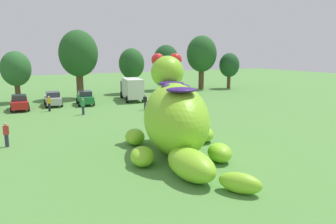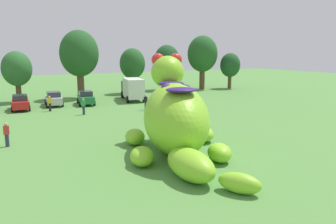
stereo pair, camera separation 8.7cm
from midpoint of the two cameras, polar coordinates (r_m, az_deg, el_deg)
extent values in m
plane|color=#568E42|center=(20.26, 5.01, -8.09)|extent=(160.00, 160.00, 0.00)
ellipsoid|color=#8CD12D|center=(20.76, 1.40, -1.13)|extent=(6.43, 8.89, 4.51)
ellipsoid|color=#8CD12D|center=(23.74, 0.01, 7.03)|extent=(3.11, 3.26, 2.38)
sphere|color=red|center=(23.97, -1.68, 9.19)|extent=(0.95, 0.95, 0.95)
sphere|color=red|center=(24.16, 1.44, 9.20)|extent=(0.95, 0.95, 0.95)
ellipsoid|color=navy|center=(22.21, 0.63, 5.06)|extent=(2.18, 1.96, 0.30)
ellipsoid|color=navy|center=(20.44, 1.43, 4.57)|extent=(2.18, 1.96, 0.30)
ellipsoid|color=navy|center=(18.48, 2.50, 3.92)|extent=(2.18, 1.96, 0.30)
ellipsoid|color=#8CD12D|center=(23.03, -5.74, -4.36)|extent=(1.94, 2.28, 1.10)
ellipsoid|color=#8CD12D|center=(23.78, 6.44, -3.89)|extent=(1.94, 2.28, 1.10)
ellipsoid|color=#8CD12D|center=(18.82, -4.45, -7.79)|extent=(1.94, 2.28, 1.10)
ellipsoid|color=#8CD12D|center=(19.66, 9.18, -7.09)|extent=(1.94, 2.28, 1.10)
ellipsoid|color=#8CD12D|center=(16.80, 4.11, -9.22)|extent=(1.86, 3.64, 1.58)
ellipsoid|color=#8CD12D|center=(15.71, 12.65, -12.12)|extent=(1.92, 2.26, 0.96)
cube|color=red|center=(39.92, -24.50, 1.37)|extent=(1.91, 4.18, 0.80)
cube|color=#2D333D|center=(39.68, -24.58, 2.33)|extent=(1.60, 2.04, 0.60)
cylinder|color=black|center=(41.25, -25.65, 0.98)|extent=(0.27, 0.65, 0.64)
cylinder|color=black|center=(41.24, -23.30, 1.16)|extent=(0.27, 0.65, 0.64)
cylinder|color=black|center=(38.74, -25.69, 0.41)|extent=(0.27, 0.65, 0.64)
cylinder|color=black|center=(38.73, -23.19, 0.61)|extent=(0.27, 0.65, 0.64)
cube|color=#B7BABF|center=(41.52, -19.44, 2.04)|extent=(1.96, 4.20, 0.80)
cube|color=#2D333D|center=(41.28, -19.48, 2.97)|extent=(1.62, 2.06, 0.60)
cylinder|color=black|center=(42.78, -20.68, 1.66)|extent=(0.28, 0.65, 0.64)
cylinder|color=black|center=(42.90, -18.42, 1.82)|extent=(0.28, 0.65, 0.64)
cylinder|color=black|center=(40.27, -20.45, 1.15)|extent=(0.28, 0.65, 0.64)
cylinder|color=black|center=(40.40, -18.05, 1.33)|extent=(0.28, 0.65, 0.64)
cube|color=#1E7238|center=(41.28, -14.23, 2.28)|extent=(2.21, 4.28, 0.80)
cube|color=#2D333D|center=(41.04, -14.25, 3.22)|extent=(1.74, 2.14, 0.60)
cylinder|color=black|center=(42.51, -15.53, 1.90)|extent=(0.32, 0.67, 0.64)
cylinder|color=black|center=(42.68, -13.26, 2.04)|extent=(0.32, 0.67, 0.64)
cylinder|color=black|center=(40.01, -15.21, 1.39)|extent=(0.32, 0.67, 0.64)
cylinder|color=black|center=(40.19, -12.80, 1.54)|extent=(0.32, 0.67, 0.64)
cube|color=#333842|center=(46.36, -6.81, 4.26)|extent=(2.30, 2.14, 1.90)
cube|color=silver|center=(43.20, -6.07, 4.21)|extent=(2.93, 4.91, 2.50)
cylinder|color=black|center=(46.32, -8.00, 3.04)|extent=(0.44, 0.94, 0.90)
cylinder|color=black|center=(46.66, -5.57, 3.15)|extent=(0.44, 0.94, 0.90)
cylinder|color=black|center=(41.61, -7.03, 2.21)|extent=(0.44, 0.94, 0.90)
cylinder|color=black|center=(42.01, -4.21, 2.34)|extent=(0.44, 0.94, 0.90)
cylinder|color=brown|center=(45.85, -24.74, 2.98)|extent=(0.66, 0.66, 2.30)
ellipsoid|color=#2D662D|center=(45.59, -25.05, 6.94)|extent=(3.69, 3.69, 4.43)
cylinder|color=brown|center=(47.04, -15.05, 4.37)|extent=(0.94, 0.94, 3.30)
ellipsoid|color=#235623|center=(46.80, -15.32, 9.92)|extent=(5.28, 5.28, 6.34)
cylinder|color=brown|center=(51.18, -6.17, 4.68)|extent=(0.70, 0.70, 2.46)
ellipsoid|color=#235623|center=(50.94, -6.25, 8.47)|extent=(3.93, 3.93, 4.72)
cylinder|color=brown|center=(55.38, -0.15, 5.30)|extent=(0.76, 0.76, 2.67)
ellipsoid|color=#1E4C23|center=(55.16, -0.16, 9.10)|extent=(4.26, 4.26, 5.12)
cylinder|color=brown|center=(57.25, 6.05, 5.70)|extent=(0.92, 0.92, 3.23)
ellipsoid|color=#235623|center=(57.04, 6.14, 10.16)|extent=(5.17, 5.17, 6.20)
cylinder|color=brown|center=(58.72, 10.83, 5.18)|extent=(0.63, 0.63, 2.19)
ellipsoid|color=#1E4C23|center=(58.52, 10.94, 8.12)|extent=(3.50, 3.50, 4.20)
cylinder|color=#2D334C|center=(36.38, -3.89, 1.04)|extent=(0.26, 0.26, 0.88)
cube|color=black|center=(36.26, -3.91, 2.19)|extent=(0.38, 0.22, 0.60)
sphere|color=#9E7051|center=(36.20, -3.91, 2.85)|extent=(0.22, 0.22, 0.22)
cylinder|color=#2D334C|center=(24.98, -26.39, -4.51)|extent=(0.26, 0.26, 0.88)
cube|color=red|center=(24.82, -26.53, -2.86)|extent=(0.38, 0.22, 0.60)
sphere|color=tan|center=(24.73, -26.61, -1.91)|extent=(0.22, 0.22, 0.22)
cylinder|color=#2D334C|center=(34.72, -14.55, 0.26)|extent=(0.26, 0.26, 0.88)
cube|color=#338C4C|center=(34.59, -14.61, 1.46)|extent=(0.38, 0.22, 0.60)
sphere|color=tan|center=(34.53, -14.64, 2.15)|extent=(0.22, 0.22, 0.22)
cylinder|color=black|center=(37.83, -20.00, 0.79)|extent=(0.26, 0.26, 0.88)
cube|color=gold|center=(37.72, -20.08, 1.90)|extent=(0.38, 0.22, 0.60)
sphere|color=beige|center=(37.66, -20.12, 2.53)|extent=(0.22, 0.22, 0.22)
camera|label=1|loc=(0.04, -89.89, 0.02)|focal=34.60mm
camera|label=2|loc=(0.04, 90.11, -0.02)|focal=34.60mm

